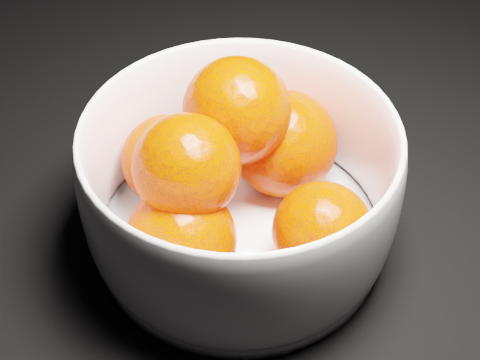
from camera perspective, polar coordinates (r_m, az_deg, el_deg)
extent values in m
cube|color=black|center=(0.64, 17.89, 1.44)|extent=(3.00, 3.00, 0.00)
cylinder|color=white|center=(0.54, 0.00, -4.40)|extent=(0.22, 0.22, 0.01)
sphere|color=#FF3100|center=(0.55, 3.73, 3.11)|extent=(0.09, 0.09, 0.09)
sphere|color=#FF3100|center=(0.53, -6.18, 1.67)|extent=(0.07, 0.07, 0.07)
sphere|color=#FF3100|center=(0.48, -5.02, -5.06)|extent=(0.08, 0.08, 0.08)
sphere|color=#FF3100|center=(0.48, 7.03, -4.39)|extent=(0.07, 0.07, 0.07)
sphere|color=#FF3100|center=(0.51, -0.28, 5.93)|extent=(0.08, 0.08, 0.08)
sphere|color=#FF3100|center=(0.46, -4.56, 1.10)|extent=(0.08, 0.08, 0.08)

